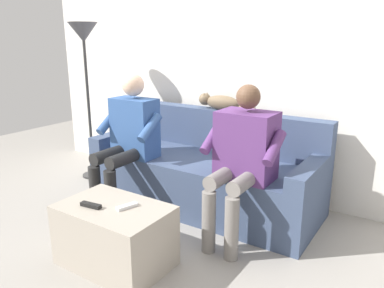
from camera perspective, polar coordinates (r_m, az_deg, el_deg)
name	(u,v)px	position (r m, az deg, el deg)	size (l,w,h in m)	color
ground_plane	(157,236)	(2.99, -5.33, -13.72)	(8.00, 8.00, 0.00)	gray
back_wall	(235,46)	(3.64, 6.55, 14.54)	(4.75, 0.06, 2.80)	silver
couch	(206,173)	(3.41, 2.13, -4.48)	(2.04, 0.82, 0.83)	#3D4C6B
coffee_table	(115,235)	(2.61, -11.64, -13.46)	(0.72, 0.47, 0.42)	#A89E8E
person_left_seated	(242,154)	(2.74, 7.69, -1.49)	(0.57, 0.57, 1.16)	#5B3370
person_right_seated	(129,135)	(3.29, -9.60, 1.38)	(0.55, 0.58, 1.18)	#335693
cat_on_backrest	(219,102)	(3.51, 4.21, 6.40)	(0.58, 0.12, 0.15)	#756047
remote_black	(91,205)	(2.53, -15.15, -9.00)	(0.15, 0.04, 0.02)	black
remote_white	(127,206)	(2.47, -9.87, -9.33)	(0.14, 0.04, 0.02)	white
floor_lamp	(84,47)	(4.07, -16.10, 14.01)	(0.30, 0.30, 1.63)	#2D2D2D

